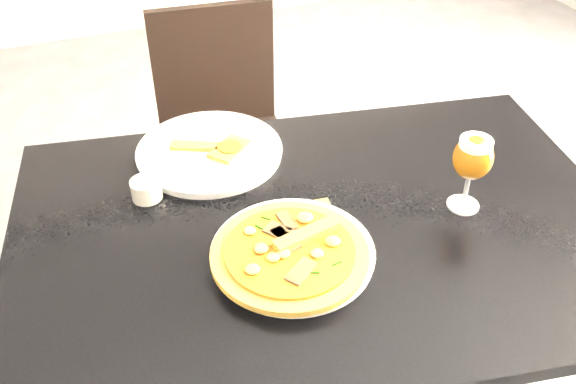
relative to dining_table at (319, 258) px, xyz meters
name	(u,v)px	position (x,y,z in m)	size (l,w,h in m)	color
dining_table	(319,258)	(0.00, 0.00, 0.00)	(1.31, 0.99, 0.75)	black
chair_far	(224,137)	(0.02, 0.78, -0.19)	(0.43, 0.43, 0.85)	black
plate_main	(293,253)	(-0.08, -0.06, 0.10)	(0.30, 0.30, 0.02)	white
pizza	(290,252)	(-0.09, -0.08, 0.12)	(0.29, 0.29, 0.03)	olive
plate_second	(210,152)	(-0.14, 0.31, 0.10)	(0.32, 0.32, 0.02)	white
crust_scraps	(219,148)	(-0.12, 0.29, 0.11)	(0.18, 0.13, 0.01)	olive
loose_crust	(303,208)	(-0.01, 0.05, 0.09)	(0.11, 0.03, 0.01)	olive
sauce_cup	(146,189)	(-0.30, 0.20, 0.11)	(0.06, 0.06, 0.04)	beige
beer_glass	(473,158)	(0.29, -0.05, 0.21)	(0.08, 0.08, 0.16)	silver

